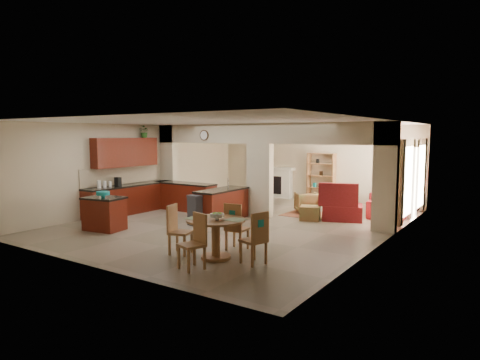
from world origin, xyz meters
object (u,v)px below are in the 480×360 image
Objects in this scene: dining_table at (216,233)px; armchair at (307,203)px; sofa at (394,202)px; kitchen_island at (104,213)px.

dining_table is 5.72m from armchair.
armchair is (-2.39, -1.25, -0.06)m from sofa.
kitchen_island is at bearing 173.36° from dining_table.
dining_table is 7.14m from sofa.
sofa reaches higher than armchair.
sofa is 3.69× the size of armchair.
armchair is (3.30, 5.22, -0.11)m from kitchen_island.
sofa is 2.69m from armchair.
sofa is at bearing 76.01° from dining_table.
kitchen_island reaches higher than armchair.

